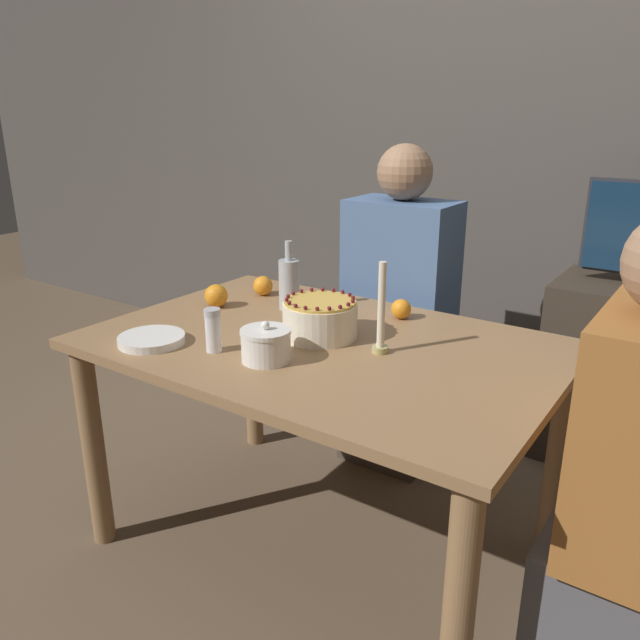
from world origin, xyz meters
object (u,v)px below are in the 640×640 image
bottle (289,283)px  person_woman_floral (631,517)px  person_man_blue_shirt (398,330)px  cake (320,319)px  sugar_bowl (266,345)px  sugar_shaker (213,330)px  candle (381,317)px

bottle → person_woman_floral: (1.15, -0.27, -0.29)m
bottle → person_man_blue_shirt: person_man_blue_shirt is taller
cake → person_woman_floral: size_ratio=0.19×
sugar_bowl → person_woman_floral: size_ratio=0.12×
sugar_shaker → candle: (0.39, 0.26, 0.04)m
sugar_shaker → person_woman_floral: person_woman_floral is taller
person_woman_floral → cake: bearing=83.5°
sugar_bowl → candle: (0.23, 0.23, 0.06)m
bottle → sugar_bowl: bearing=-60.6°
cake → bottle: size_ratio=0.95×
cake → candle: bearing=-2.3°
cake → bottle: 0.30m
candle → cake: bearing=177.7°
cake → person_woman_floral: 0.95m
candle → bottle: candle is taller
person_man_blue_shirt → person_woman_floral: person_man_blue_shirt is taller
sugar_bowl → person_woman_floral: bearing=8.2°
sugar_shaker → bottle: bottle is taller
cake → bottle: bottle is taller
cake → candle: 0.22m
sugar_bowl → candle: size_ratio=0.53×
sugar_bowl → bottle: 0.47m
cake → sugar_bowl: 0.24m
cake → person_man_blue_shirt: person_man_blue_shirt is taller
cake → sugar_bowl: bearing=-93.6°
cake → sugar_bowl: cake is taller
candle → bottle: (-0.45, 0.18, -0.02)m
sugar_bowl → person_man_blue_shirt: (-0.04, 0.86, -0.22)m
bottle → person_man_blue_shirt: size_ratio=0.19×
sugar_bowl → candle: 0.33m
person_man_blue_shirt → sugar_shaker: bearing=82.3°
person_woman_floral → candle: bearing=82.2°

